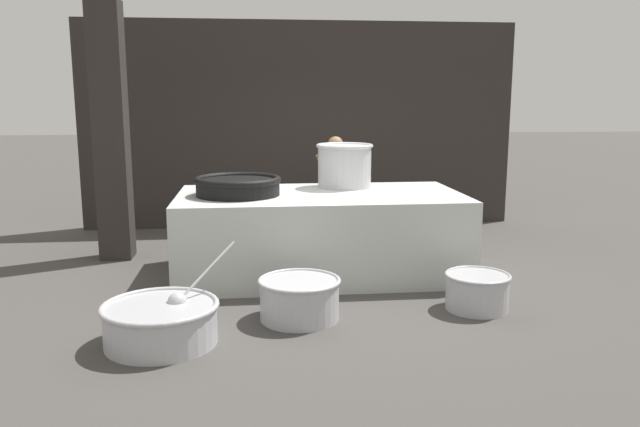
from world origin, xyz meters
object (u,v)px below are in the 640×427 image
(prep_bowl_meat, at_px, (477,290))
(prep_bowl_vegetables, at_px, (161,321))
(stock_pot, at_px, (344,165))
(prep_bowl_extra, at_px, (300,297))
(giant_wok_near, at_px, (238,185))
(cook, at_px, (335,187))

(prep_bowl_meat, bearing_deg, prep_bowl_vegetables, -169.32)
(prep_bowl_vegetables, bearing_deg, stock_pot, 52.28)
(stock_pot, xyz_separation_m, prep_bowl_extra, (-0.72, -2.03, -1.03))
(giant_wok_near, relative_size, prep_bowl_extra, 1.26)
(giant_wok_near, xyz_separation_m, prep_bowl_meat, (2.36, -1.41, -0.89))
(prep_bowl_meat, xyz_separation_m, prep_bowl_extra, (-1.77, -0.09, 0.02))
(giant_wok_near, distance_m, cook, 1.99)
(giant_wok_near, relative_size, prep_bowl_vegetables, 0.88)
(cook, xyz_separation_m, prep_bowl_meat, (1.05, -2.88, -0.64))
(prep_bowl_vegetables, bearing_deg, cook, 60.59)
(giant_wok_near, bearing_deg, prep_bowl_vegetables, -107.63)
(stock_pot, distance_m, cook, 1.03)
(stock_pot, bearing_deg, prep_bowl_extra, -109.55)
(giant_wok_near, distance_m, prep_bowl_meat, 2.89)
(cook, distance_m, prep_bowl_vegetables, 4.01)
(stock_pot, xyz_separation_m, prep_bowl_vegetables, (-1.94, -2.51, -1.05))
(cook, relative_size, prep_bowl_vegetables, 1.36)
(prep_bowl_meat, bearing_deg, cook, 109.98)
(prep_bowl_meat, bearing_deg, giant_wok_near, 149.10)
(prep_bowl_vegetables, distance_m, prep_bowl_extra, 1.31)
(prep_bowl_vegetables, xyz_separation_m, prep_bowl_meat, (2.99, 0.56, -0.00))
(cook, bearing_deg, prep_bowl_vegetables, 58.42)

